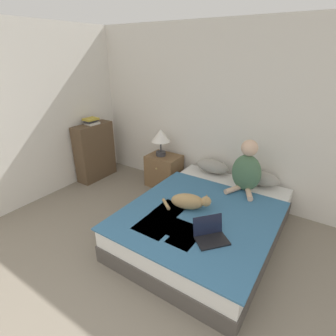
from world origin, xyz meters
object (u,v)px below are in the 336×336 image
at_px(pillow_near, 212,166).
at_px(cat_tabby, 189,201).
at_px(pillow_far, 260,178).
at_px(bookshelf, 95,152).
at_px(book_stack_top, 91,121).
at_px(laptop_open, 211,235).
at_px(table_lamp, 161,137).
at_px(bed, 205,222).
at_px(person_sitting, 247,169).
at_px(nightstand, 164,171).

height_order(pillow_near, cat_tabby, pillow_near).
bearing_deg(pillow_far, pillow_near, 180.00).
height_order(bookshelf, book_stack_top, book_stack_top).
relative_size(cat_tabby, laptop_open, 1.51).
bearing_deg(table_lamp, bookshelf, -160.74).
distance_m(pillow_near, table_lamp, 0.96).
relative_size(pillow_near, pillow_far, 1.00).
distance_m(cat_tabby, bookshelf, 2.34).
bearing_deg(bed, laptop_open, -60.23).
distance_m(bed, pillow_far, 1.05).
xyz_separation_m(person_sitting, laptop_open, (0.06, -1.17, -0.26)).
xyz_separation_m(pillow_near, person_sitting, (0.60, -0.28, 0.20)).
bearing_deg(table_lamp, nightstand, 14.41).
distance_m(person_sitting, table_lamp, 1.52).
relative_size(laptop_open, book_stack_top, 1.59).
bearing_deg(cat_tabby, nightstand, 114.96).
bearing_deg(person_sitting, book_stack_top, -175.53).
bearing_deg(cat_tabby, bookshelf, 144.07).
bearing_deg(table_lamp, person_sitting, -7.37).
distance_m(pillow_near, nightstand, 0.89).
bearing_deg(bookshelf, cat_tabby, -14.55).
bearing_deg(nightstand, cat_tabby, -43.65).
relative_size(nightstand, table_lamp, 1.21).
bearing_deg(cat_tabby, pillow_near, 79.40).
xyz_separation_m(pillow_far, nightstand, (-1.57, -0.07, -0.27)).
xyz_separation_m(bed, nightstand, (-1.21, 0.86, 0.06)).
bearing_deg(bed, nightstand, 144.59).
xyz_separation_m(pillow_near, laptop_open, (0.66, -1.45, -0.06)).
relative_size(table_lamp, bookshelf, 0.45).
relative_size(pillow_near, bookshelf, 0.53).
height_order(nightstand, bookshelf, bookshelf).
bearing_deg(table_lamp, pillow_near, 5.45).
bearing_deg(bookshelf, pillow_far, 10.02).
distance_m(bookshelf, book_stack_top, 0.55).
relative_size(bed, pillow_near, 4.09).
xyz_separation_m(person_sitting, table_lamp, (-1.50, 0.19, 0.13)).
xyz_separation_m(nightstand, book_stack_top, (-1.21, -0.42, 0.78)).
bearing_deg(cat_tabby, pillow_far, 43.09).
xyz_separation_m(person_sitting, book_stack_top, (-2.66, -0.21, 0.31)).
distance_m(laptop_open, table_lamp, 2.11).
xyz_separation_m(pillow_far, cat_tabby, (-0.52, -1.08, -0.01)).
bearing_deg(bookshelf, laptop_open, -19.41).
bearing_deg(person_sitting, bed, -110.06).
height_order(pillow_near, book_stack_top, book_stack_top).
height_order(pillow_far, person_sitting, person_sitting).
distance_m(bed, book_stack_top, 2.60).
height_order(laptop_open, book_stack_top, book_stack_top).
bearing_deg(pillow_near, bed, -68.89).
height_order(person_sitting, cat_tabby, person_sitting).
xyz_separation_m(bed, book_stack_top, (-2.42, 0.45, 0.84)).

